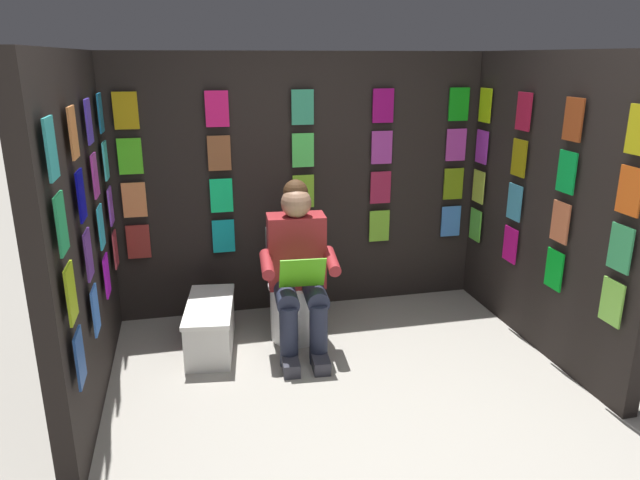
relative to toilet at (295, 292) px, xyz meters
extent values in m
plane|color=#9E998E|center=(-0.16, 1.52, -0.33)|extent=(30.00, 30.00, 0.00)
cube|color=black|center=(-0.16, -0.54, 0.69)|extent=(3.02, 0.10, 2.03)
cube|color=maroon|center=(1.11, -0.46, 0.33)|extent=(0.17, 0.01, 0.26)
cube|color=#0AA6AA|center=(0.47, -0.46, 0.33)|extent=(0.17, 0.01, 0.26)
cube|color=teal|center=(-0.16, -0.46, 0.33)|extent=(0.17, 0.01, 0.26)
cube|color=#74BF29|center=(-0.80, -0.46, 0.33)|extent=(0.17, 0.01, 0.26)
cube|color=#4180DA|center=(-1.44, -0.46, 0.33)|extent=(0.17, 0.01, 0.26)
cube|color=#EB8649|center=(1.11, -0.46, 0.65)|extent=(0.17, 0.01, 0.26)
cube|color=#0EEC7A|center=(0.47, -0.46, 0.65)|extent=(0.17, 0.01, 0.26)
cube|color=#76C125|center=(-0.16, -0.46, 0.65)|extent=(0.17, 0.01, 0.26)
cube|color=#9F1D41|center=(-0.80, -0.46, 0.65)|extent=(0.17, 0.01, 0.26)
cube|color=olive|center=(-1.44, -0.46, 0.65)|extent=(0.17, 0.01, 0.26)
cube|color=#4CCA1D|center=(1.11, -0.46, 0.98)|extent=(0.17, 0.01, 0.26)
cube|color=brown|center=(0.47, -0.46, 0.98)|extent=(0.17, 0.01, 0.26)
cube|color=#4ADF56|center=(-0.16, -0.46, 0.98)|extent=(0.17, 0.01, 0.26)
cube|color=#A6359C|center=(-0.80, -0.46, 0.98)|extent=(0.17, 0.01, 0.26)
cube|color=#B33CA3|center=(-1.44, -0.46, 0.98)|extent=(0.17, 0.01, 0.26)
cube|color=#C49810|center=(1.11, -0.46, 1.30)|extent=(0.17, 0.01, 0.26)
cube|color=#F11871|center=(0.47, -0.46, 1.30)|extent=(0.17, 0.01, 0.26)
cube|color=#32A074|center=(-0.16, -0.46, 1.30)|extent=(0.17, 0.01, 0.26)
cube|color=#960C6A|center=(-0.80, -0.46, 1.30)|extent=(0.17, 0.01, 0.26)
cube|color=#129E18|center=(-1.44, -0.46, 1.30)|extent=(0.17, 0.01, 0.26)
cube|color=black|center=(-1.67, 0.51, 0.69)|extent=(0.10, 2.01, 2.03)
cube|color=#57C036|center=(-1.59, -0.31, 0.33)|extent=(0.01, 0.17, 0.26)
cube|color=#C8117B|center=(-1.59, 0.24, 0.33)|extent=(0.01, 0.17, 0.26)
cube|color=#0BAE26|center=(-1.59, 0.79, 0.33)|extent=(0.01, 0.17, 0.26)
cube|color=#83D648|center=(-1.59, 1.34, 0.33)|extent=(0.01, 0.17, 0.26)
cube|color=#B0CB42|center=(-1.59, -0.31, 0.65)|extent=(0.01, 0.17, 0.26)
cube|color=teal|center=(-1.59, 0.24, 0.65)|extent=(0.01, 0.17, 0.26)
cube|color=#CB6B43|center=(-1.59, 0.79, 0.65)|extent=(0.01, 0.17, 0.26)
cube|color=#38A560|center=(-1.59, 1.34, 0.65)|extent=(0.01, 0.17, 0.26)
cube|color=purple|center=(-1.59, -0.31, 0.98)|extent=(0.01, 0.17, 0.26)
cube|color=#91850D|center=(-1.59, 0.24, 0.98)|extent=(0.01, 0.17, 0.26)
cube|color=green|center=(-1.59, 0.79, 0.98)|extent=(0.01, 0.17, 0.26)
cube|color=orange|center=(-1.59, 1.34, 0.98)|extent=(0.01, 0.17, 0.26)
cube|color=#ABD80F|center=(-1.59, -0.31, 1.30)|extent=(0.01, 0.17, 0.26)
cube|color=#AC1737|center=(-1.59, 0.24, 1.30)|extent=(0.01, 0.17, 0.26)
cube|color=#9C421B|center=(-1.59, 0.79, 1.30)|extent=(0.01, 0.17, 0.26)
cube|color=gold|center=(-1.59, 1.34, 1.30)|extent=(0.01, 0.17, 0.26)
cube|color=black|center=(1.35, 0.51, 0.69)|extent=(0.10, 2.01, 2.03)
cube|color=#214B98|center=(1.26, 1.34, 0.33)|extent=(0.01, 0.17, 0.26)
cube|color=#407FEA|center=(1.26, 0.79, 0.33)|extent=(0.01, 0.17, 0.26)
cube|color=#C418E6|center=(1.26, 0.24, 0.33)|extent=(0.01, 0.17, 0.26)
cube|color=#C13A49|center=(1.26, -0.31, 0.33)|extent=(0.01, 0.17, 0.26)
cube|color=#9BBB18|center=(1.26, 1.34, 0.65)|extent=(0.01, 0.17, 0.26)
cube|color=#613291|center=(1.26, 0.79, 0.65)|extent=(0.01, 0.17, 0.26)
cube|color=#2FC1E4|center=(1.26, 0.24, 0.65)|extent=(0.01, 0.17, 0.26)
cube|color=#964BEB|center=(1.26, -0.31, 0.65)|extent=(0.01, 0.17, 0.26)
cube|color=#239E59|center=(1.26, 1.34, 0.98)|extent=(0.01, 0.17, 0.26)
cube|color=#070894|center=(1.26, 0.79, 0.98)|extent=(0.01, 0.17, 0.26)
cube|color=#BB37B2|center=(1.26, 0.24, 0.98)|extent=(0.01, 0.17, 0.26)
cube|color=#47E3EE|center=(1.26, -0.31, 0.98)|extent=(0.01, 0.17, 0.26)
cube|color=teal|center=(1.26, 1.34, 1.30)|extent=(0.01, 0.17, 0.26)
cube|color=#DC8142|center=(1.26, 0.79, 1.30)|extent=(0.01, 0.17, 0.26)
cube|color=#4D36CD|center=(1.26, 0.24, 1.30)|extent=(0.01, 0.17, 0.26)
cube|color=#166EA0|center=(1.26, -0.31, 1.30)|extent=(0.01, 0.17, 0.26)
cylinder|color=white|center=(0.01, 0.08, -0.13)|extent=(0.38, 0.38, 0.40)
cylinder|color=white|center=(0.01, 0.08, 0.09)|extent=(0.41, 0.41, 0.02)
cube|color=white|center=(-0.01, -0.18, 0.25)|extent=(0.39, 0.21, 0.36)
cylinder|color=white|center=(-0.01, -0.09, 0.25)|extent=(0.39, 0.10, 0.39)
cube|color=maroon|center=(0.01, 0.11, 0.36)|extent=(0.41, 0.25, 0.52)
sphere|color=tan|center=(0.01, 0.14, 0.71)|extent=(0.21, 0.21, 0.21)
sphere|color=#472D19|center=(0.01, 0.11, 0.78)|extent=(0.17, 0.17, 0.17)
cylinder|color=#23283D|center=(-0.08, 0.31, 0.11)|extent=(0.18, 0.41, 0.15)
cylinder|color=#23283D|center=(0.12, 0.30, 0.11)|extent=(0.18, 0.41, 0.15)
cylinder|color=#23283D|center=(-0.07, 0.49, -0.11)|extent=(0.12, 0.12, 0.42)
cylinder|color=#23283D|center=(0.13, 0.48, -0.11)|extent=(0.12, 0.12, 0.42)
cube|color=#33333D|center=(-0.06, 0.55, -0.28)|extent=(0.13, 0.27, 0.09)
cube|color=#33333D|center=(0.14, 0.54, -0.28)|extent=(0.13, 0.27, 0.09)
cylinder|color=maroon|center=(-0.20, 0.30, 0.33)|extent=(0.11, 0.31, 0.13)
cylinder|color=maroon|center=(0.24, 0.27, 0.33)|extent=(0.11, 0.31, 0.13)
cube|color=#4BB015|center=(0.03, 0.45, 0.32)|extent=(0.31, 0.15, 0.23)
cube|color=white|center=(0.63, 0.12, -0.17)|extent=(0.39, 0.74, 0.31)
cube|color=white|center=(0.63, 0.12, 0.00)|extent=(0.41, 0.77, 0.03)
camera|label=1|loc=(0.72, 3.94, 1.66)|focal=32.80mm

